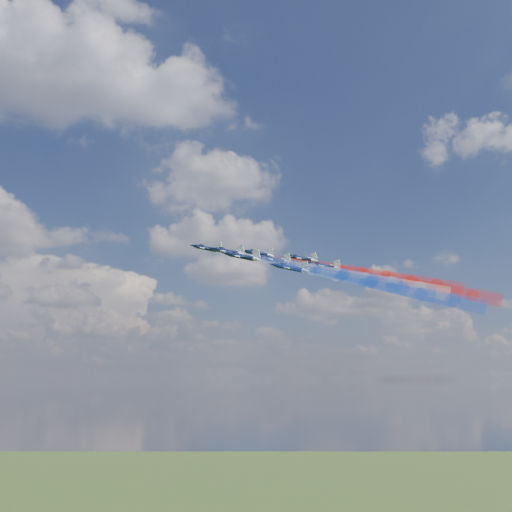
{
  "coord_description": "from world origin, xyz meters",
  "views": [
    {
      "loc": [
        -11.99,
        -152.22,
        120.01
      ],
      "look_at": [
        23.79,
        11.21,
        155.51
      ],
      "focal_mm": 41.05,
      "sensor_mm": 36.0,
      "label": 1
    }
  ],
  "objects": [
    {
      "name": "trail_inner_left",
      "position": [
        36.02,
        -8.5,
        148.45
      ],
      "size": [
        37.17,
        29.52,
        16.04
      ],
      "primitive_type": null,
      "rotation": [
        0.27,
        -0.19,
        0.89
      ],
      "color": "blue"
    },
    {
      "name": "trail_inner_right",
      "position": [
        48.03,
        5.93,
        151.49
      ],
      "size": [
        37.17,
        29.52,
        16.04
      ],
      "primitive_type": null,
      "rotation": [
        0.27,
        -0.19,
        0.89
      ],
      "color": "red"
    },
    {
      "name": "trail_outer_right",
      "position": [
        62.08,
        5.93,
        150.53
      ],
      "size": [
        37.17,
        29.52,
        16.04
      ],
      "primitive_type": null,
      "rotation": [
        0.27,
        -0.19,
        0.89
      ],
      "color": "red"
    },
    {
      "name": "jet_inner_left",
      "position": [
        14.71,
        7.17,
        155.58
      ],
      "size": [
        15.74,
        15.29,
        8.0
      ],
      "primitive_type": null,
      "rotation": [
        0.27,
        -0.19,
        0.89
      ],
      "color": "black"
    },
    {
      "name": "jet_outer_right",
      "position": [
        40.77,
        21.6,
        157.66
      ],
      "size": [
        15.74,
        15.29,
        8.0
      ],
      "primitive_type": null,
      "rotation": [
        0.27,
        -0.19,
        0.89
      ],
      "color": "black"
    },
    {
      "name": "jet_rear_right",
      "position": [
        43.59,
        8.63,
        152.92
      ],
      "size": [
        15.74,
        15.29,
        8.0
      ],
      "primitive_type": null,
      "rotation": [
        0.27,
        -0.19,
        0.89
      ],
      "color": "black"
    },
    {
      "name": "jet_lead",
      "position": [
        10.67,
        21.4,
        159.42
      ],
      "size": [
        15.74,
        15.29,
        8.0
      ],
      "primitive_type": null,
      "rotation": [
        0.27,
        -0.19,
        0.89
      ],
      "color": "black"
    },
    {
      "name": "trail_outer_left",
      "position": [
        37.63,
        -21.49,
        144.37
      ],
      "size": [
        37.17,
        29.52,
        16.04
      ],
      "primitive_type": null,
      "rotation": [
        0.27,
        -0.19,
        0.89
      ],
      "color": "blue"
    },
    {
      "name": "jet_rear_left",
      "position": [
        29.61,
        -4.85,
        149.21
      ],
      "size": [
        15.74,
        15.29,
        8.0
      ],
      "primitive_type": null,
      "rotation": [
        0.27,
        -0.19,
        0.89
      ],
      "color": "black"
    },
    {
      "name": "trail_rear_right",
      "position": [
        64.9,
        -7.04,
        145.79
      ],
      "size": [
        37.17,
        29.52,
        16.04
      ],
      "primitive_type": null,
      "rotation": [
        0.27,
        -0.19,
        0.89
      ],
      "color": "red"
    },
    {
      "name": "trail_center_third",
      "position": [
        49.78,
        -7.24,
        146.96
      ],
      "size": [
        37.17,
        29.52,
        16.04
      ],
      "primitive_type": null,
      "rotation": [
        0.27,
        -0.19,
        0.89
      ],
      "color": "white"
    },
    {
      "name": "jet_outer_left",
      "position": [
        16.32,
        -5.83,
        151.5
      ],
      "size": [
        15.74,
        15.29,
        8.0
      ],
      "primitive_type": null,
      "rotation": [
        0.27,
        -0.19,
        0.89
      ],
      "color": "black"
    },
    {
      "name": "jet_inner_right",
      "position": [
        26.73,
        21.6,
        158.61
      ],
      "size": [
        15.74,
        15.29,
        8.0
      ],
      "primitive_type": null,
      "rotation": [
        0.27,
        -0.19,
        0.89
      ],
      "color": "black"
    },
    {
      "name": "jet_center_third",
      "position": [
        28.48,
        8.42,
        154.09
      ],
      "size": [
        15.74,
        15.29,
        8.0
      ],
      "primitive_type": null,
      "rotation": [
        0.27,
        -0.19,
        0.89
      ],
      "color": "black"
    },
    {
      "name": "trail_rear_left",
      "position": [
        50.92,
        -20.51,
        142.09
      ],
      "size": [
        37.17,
        29.52,
        16.04
      ],
      "primitive_type": null,
      "rotation": [
        0.27,
        -0.19,
        0.89
      ],
      "color": "blue"
    },
    {
      "name": "trail_lead",
      "position": [
        31.97,
        5.74,
        152.3
      ],
      "size": [
        37.17,
        29.52,
        16.04
      ],
      "primitive_type": null,
      "rotation": [
        0.27,
        -0.19,
        0.89
      ],
      "color": "white"
    }
  ]
}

